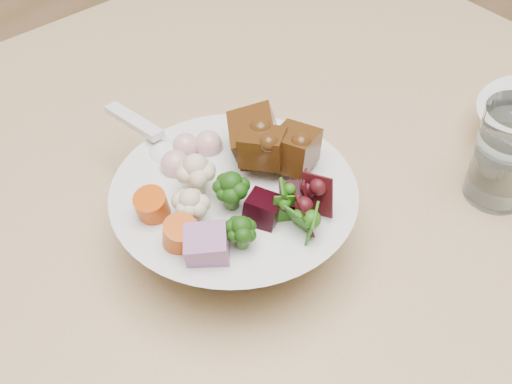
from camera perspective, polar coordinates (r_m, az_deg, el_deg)
food_bowl at (r=0.68m, az=-1.53°, el=-1.64°), size 0.23×0.23×0.13m
soup_spoon at (r=0.71m, az=-7.69°, el=3.69°), size 0.13×0.05×0.03m
water_glass at (r=0.76m, az=19.31°, el=2.62°), size 0.07×0.07×0.11m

